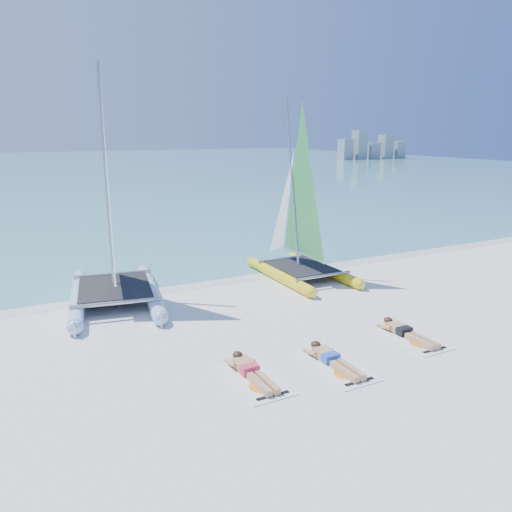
{
  "coord_description": "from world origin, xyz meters",
  "views": [
    {
      "loc": [
        -6.4,
        -9.47,
        4.89
      ],
      "look_at": [
        -0.9,
        1.2,
        1.87
      ],
      "focal_mm": 35.0,
      "sensor_mm": 36.0,
      "label": 1
    }
  ],
  "objects": [
    {
      "name": "sunbather_a",
      "position": [
        -2.22,
        -1.12,
        0.12
      ],
      "size": [
        0.37,
        1.73,
        0.26
      ],
      "color": "#DCAE73",
      "rests_on": "towel_a"
    },
    {
      "name": "wet_sand_strip",
      "position": [
        0.0,
        5.5,
        0.0
      ],
      "size": [
        140.0,
        1.4,
        0.01
      ],
      "primitive_type": "cube",
      "color": "silver",
      "rests_on": "ground"
    },
    {
      "name": "towel_b",
      "position": [
        -0.42,
        -1.63,
        0.01
      ],
      "size": [
        1.0,
        1.85,
        0.02
      ],
      "primitive_type": "cube",
      "color": "white",
      "rests_on": "ground"
    },
    {
      "name": "towel_a",
      "position": [
        -2.22,
        -1.31,
        0.01
      ],
      "size": [
        1.0,
        1.85,
        0.02
      ],
      "primitive_type": "cube",
      "color": "white",
      "rests_on": "ground"
    },
    {
      "name": "sunbather_b",
      "position": [
        -0.42,
        -1.44,
        0.12
      ],
      "size": [
        0.37,
        1.73,
        0.26
      ],
      "color": "#DCAE73",
      "rests_on": "towel_b"
    },
    {
      "name": "catamaran_blue",
      "position": [
        -3.68,
        4.95,
        2.12
      ],
      "size": [
        3.33,
        5.54,
        7.09
      ],
      "rotation": [
        0.0,
        0.0,
        -0.17
      ],
      "color": "silver",
      "rests_on": "ground"
    },
    {
      "name": "towel_c",
      "position": [
        2.06,
        -1.23,
        0.01
      ],
      "size": [
        1.0,
        1.85,
        0.02
      ],
      "primitive_type": "cube",
      "color": "white",
      "rests_on": "ground"
    },
    {
      "name": "sunbather_c",
      "position": [
        2.06,
        -1.04,
        0.12
      ],
      "size": [
        0.37,
        1.73,
        0.26
      ],
      "color": "#DCAE73",
      "rests_on": "towel_c"
    },
    {
      "name": "catamaran_yellow",
      "position": [
        2.53,
        4.88,
        1.94
      ],
      "size": [
        2.2,
        4.85,
        6.16
      ],
      "rotation": [
        0.0,
        0.0,
        -0.01
      ],
      "color": "#FFF21A",
      "rests_on": "ground"
    },
    {
      "name": "ground",
      "position": [
        0.0,
        0.0,
        0.0
      ],
      "size": [
        140.0,
        140.0,
        0.0
      ],
      "primitive_type": "plane",
      "color": "white",
      "rests_on": "ground"
    },
    {
      "name": "distant_skyline",
      "position": [
        53.71,
        62.0,
        1.94
      ],
      "size": [
        14.0,
        2.0,
        5.0
      ],
      "color": "#8D959B",
      "rests_on": "ground"
    },
    {
      "name": "sea",
      "position": [
        0.0,
        63.0,
        0.01
      ],
      "size": [
        140.0,
        115.0,
        0.01
      ],
      "primitive_type": "cube",
      "color": "#6BA9B3",
      "rests_on": "ground"
    }
  ]
}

